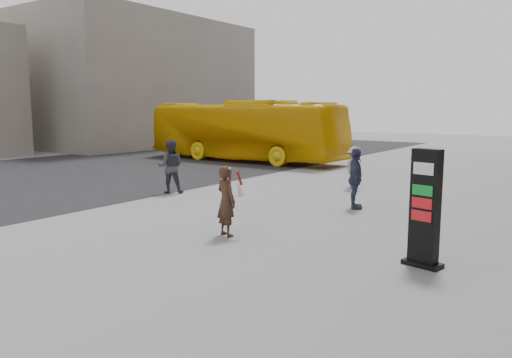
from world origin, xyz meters
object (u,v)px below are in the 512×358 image
Objects in this scene: bus at (244,131)px; pedestrian_a at (170,166)px; pedestrian_b at (354,168)px; info_pylon at (425,208)px; woman at (227,200)px; pedestrian_c at (355,179)px.

pedestrian_a is at bearing -155.04° from bus.
bus is at bearing 7.62° from pedestrian_b.
info_pylon is 19.65m from bus.
woman is 0.14× the size of bus.
pedestrian_b is (4.95, 4.65, -0.16)m from pedestrian_a.
info_pylon is 10.38m from pedestrian_a.
pedestrian_a reaches higher than pedestrian_b.
pedestrian_a is at bearing 174.71° from info_pylon.
woman is (-4.50, -0.35, -0.27)m from info_pylon.
pedestrian_a is (-9.86, 3.23, -0.18)m from info_pylon.
woman is at bearing -162.66° from info_pylon.
info_pylon reaches higher than pedestrian_c.
pedestrian_a is (4.34, -10.33, -0.76)m from bus.
pedestrian_c is at bearing 153.26° from pedestrian_b.
info_pylon is at bearing -131.52° from bus.
info_pylon is 1.23× the size of pedestrian_c.
pedestrian_a is (-5.36, 3.59, 0.09)m from woman.
info_pylon is 4.53m from woman.
pedestrian_c reaches higher than woman.
pedestrian_a is 1.04× the size of pedestrian_c.
bus is at bearing 23.01° from pedestrian_c.
info_pylon is 1.43× the size of pedestrian_b.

